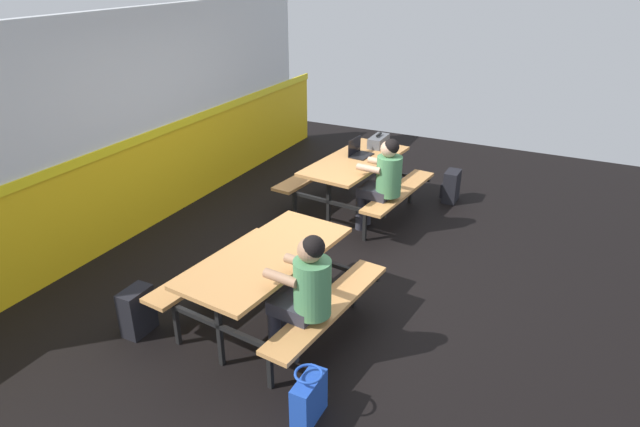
{
  "coord_description": "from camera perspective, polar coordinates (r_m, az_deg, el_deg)",
  "views": [
    {
      "loc": [
        -4.85,
        -2.29,
        3.09
      ],
      "look_at": [
        0.0,
        0.13,
        0.55
      ],
      "focal_mm": 30.69,
      "sensor_mm": 36.0,
      "label": 1
    }
  ],
  "objects": [
    {
      "name": "accent_backdrop",
      "position": [
        7.04,
        -17.43,
        8.77
      ],
      "size": [
        8.0,
        0.14,
        2.6
      ],
      "color": "yellow",
      "rests_on": "ground"
    },
    {
      "name": "picnic_table_right",
      "position": [
        7.14,
        3.72,
        4.4
      ],
      "size": [
        1.76,
        1.71,
        0.74
      ],
      "color": "tan",
      "rests_on": "ground"
    },
    {
      "name": "ground_plane",
      "position": [
        6.2,
        1.1,
        -4.93
      ],
      "size": [
        10.0,
        10.0,
        0.02
      ],
      "primitive_type": "cube",
      "color": "black"
    },
    {
      "name": "backpack_dark",
      "position": [
        7.8,
        13.5,
        2.76
      ],
      "size": [
        0.3,
        0.22,
        0.44
      ],
      "color": "black",
      "rests_on": "ground"
    },
    {
      "name": "student_nearer",
      "position": [
        4.38,
        -1.66,
        -7.91
      ],
      "size": [
        0.39,
        0.54,
        1.21
      ],
      "color": "#2D2D38",
      "rests_on": "ground"
    },
    {
      "name": "student_further",
      "position": [
        6.58,
        6.57,
        3.69
      ],
      "size": [
        0.39,
        0.54,
        1.21
      ],
      "color": "#2D2D38",
      "rests_on": "ground"
    },
    {
      "name": "toolbox_grey",
      "position": [
        7.6,
        6.12,
        7.51
      ],
      "size": [
        0.4,
        0.18,
        0.18
      ],
      "color": "#595B60",
      "rests_on": "picnic_table_right"
    },
    {
      "name": "laptop_dark",
      "position": [
        7.21,
        4.07,
        6.4
      ],
      "size": [
        0.34,
        0.25,
        0.22
      ],
      "color": "black",
      "rests_on": "picnic_table_right"
    },
    {
      "name": "tote_bag_bright",
      "position": [
        4.19,
        -1.17,
        -18.71
      ],
      "size": [
        0.34,
        0.21,
        0.43
      ],
      "color": "#1E47B2",
      "rests_on": "ground"
    },
    {
      "name": "satchel_spare",
      "position": [
        5.24,
        -18.57,
        -9.64
      ],
      "size": [
        0.3,
        0.22,
        0.44
      ],
      "color": "black",
      "rests_on": "ground"
    },
    {
      "name": "picnic_table_left",
      "position": [
        4.9,
        -5.43,
        -5.95
      ],
      "size": [
        1.76,
        1.71,
        0.74
      ],
      "color": "tan",
      "rests_on": "ground"
    }
  ]
}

